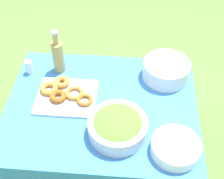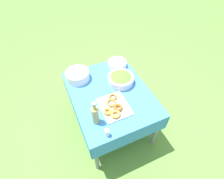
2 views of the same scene
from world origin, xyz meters
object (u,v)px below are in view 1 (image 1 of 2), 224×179
pasta_bowl (166,68)px  olive_oil_bottle (58,56)px  donut_platter (65,94)px  plate_stack (175,148)px  salad_bowl (118,126)px

pasta_bowl → olive_oil_bottle: 0.69m
donut_platter → plate_stack: 0.73m
donut_platter → pasta_bowl: bearing=-159.8°
salad_bowl → donut_platter: (0.34, -0.25, -0.04)m
pasta_bowl → olive_oil_bottle: olive_oil_bottle is taller
donut_platter → olive_oil_bottle: 0.27m
olive_oil_bottle → plate_stack: bearing=141.1°
pasta_bowl → plate_stack: pasta_bowl is taller
salad_bowl → plate_stack: salad_bowl is taller
plate_stack → olive_oil_bottle: bearing=-38.9°
salad_bowl → olive_oil_bottle: olive_oil_bottle is taller
salad_bowl → olive_oil_bottle: size_ratio=1.06×
donut_platter → plate_stack: (-0.64, 0.34, 0.02)m
donut_platter → plate_stack: size_ratio=1.45×
salad_bowl → donut_platter: bearing=-36.1°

